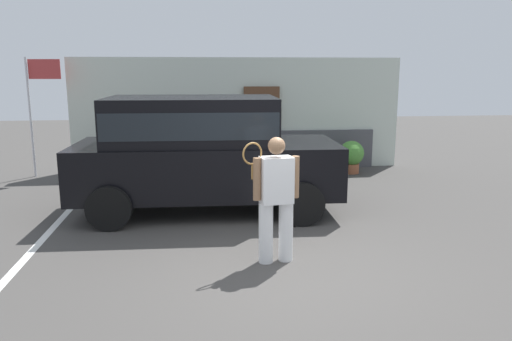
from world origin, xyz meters
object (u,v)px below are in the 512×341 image
(potted_plant_by_porch, at_px, (327,160))
(flag_pole, at_px, (37,94))
(parked_suv, at_px, (201,149))
(potted_plant_secondary, at_px, (351,155))
(tennis_player_man, at_px, (276,198))

(potted_plant_by_porch, height_order, flag_pole, flag_pole)
(parked_suv, relative_size, potted_plant_secondary, 5.81)
(parked_suv, xyz_separation_m, potted_plant_by_porch, (2.95, 2.52, -0.74))
(parked_suv, bearing_deg, flag_pole, 139.54)
(tennis_player_man, relative_size, potted_plant_secondary, 2.09)
(potted_plant_by_porch, relative_size, potted_plant_secondary, 0.92)
(parked_suv, height_order, potted_plant_by_porch, parked_suv)
(parked_suv, bearing_deg, tennis_player_man, -67.48)
(potted_plant_secondary, xyz_separation_m, flag_pole, (-7.43, 0.48, 1.51))
(potted_plant_secondary, bearing_deg, parked_suv, -141.47)
(potted_plant_by_porch, xyz_separation_m, potted_plant_secondary, (0.73, 0.42, 0.04))
(parked_suv, distance_m, potted_plant_by_porch, 3.95)
(potted_plant_secondary, distance_m, flag_pole, 7.60)
(potted_plant_by_porch, distance_m, flag_pole, 6.93)
(flag_pole, bearing_deg, potted_plant_secondary, -3.73)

